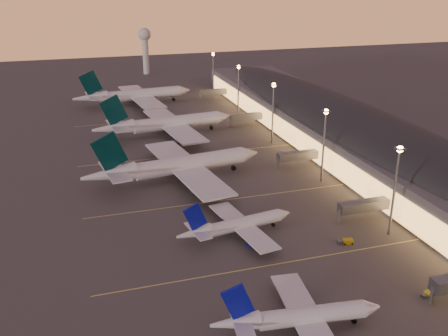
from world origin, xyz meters
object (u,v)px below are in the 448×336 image
airliner_wide_near (176,166)px  radar_tower (145,43)px  baggage_tug_c (346,242)px  airliner_wide_far (134,95)px  airliner_wide_mid (165,124)px  baggage_tug_b (428,294)px  airliner_narrow_north (236,225)px  airliner_narrow_south (298,317)px

airliner_wide_near → radar_tower: radar_tower is taller
airliner_wide_near → baggage_tug_c: bearing=-67.1°
airliner_wide_far → baggage_tug_c: airliner_wide_far is taller
airliner_wide_mid → baggage_tug_b: (33.13, -136.19, -4.83)m
radar_tower → airliner_narrow_north: bearing=-93.4°
airliner_wide_near → airliner_wide_far: size_ratio=0.99×
airliner_narrow_north → radar_tower: 249.24m
airliner_narrow_south → airliner_narrow_north: bearing=95.5°
airliner_wide_mid → baggage_tug_b: 140.24m
airliner_wide_mid → baggage_tug_c: airliner_wide_mid is taller
airliner_narrow_north → baggage_tug_c: size_ratio=8.01×
airliner_narrow_north → radar_tower: bearing=77.7°
baggage_tug_c → baggage_tug_b: bearing=-65.1°
airliner_narrow_south → baggage_tug_b: bearing=10.1°
airliner_narrow_south → airliner_wide_mid: size_ratio=0.55×
airliner_wide_far → baggage_tug_c: size_ratio=15.07×
airliner_narrow_south → baggage_tug_c: bearing=52.2°
airliner_wide_mid → radar_tower: (15.54, 150.99, 16.57)m
airliner_wide_mid → airliner_narrow_south: bearing=-97.0°
airliner_narrow_north → airliner_wide_near: bearing=90.5°
airliner_narrow_south → airliner_narrow_north: airliner_narrow_south is taller
airliner_narrow_south → airliner_wide_far: bearing=98.2°
baggage_tug_c → airliner_wide_far: bearing=113.8°
airliner_wide_far → radar_tower: size_ratio=2.02×
radar_tower → airliner_narrow_south: bearing=-93.1°
radar_tower → baggage_tug_c: (11.96, -260.98, -21.32)m
airliner_narrow_south → airliner_wide_mid: airliner_wide_mid is taller
airliner_narrow_north → radar_tower: size_ratio=1.07×
airliner_wide_near → baggage_tug_c: size_ratio=14.89×
airliner_narrow_north → airliner_wide_near: airliner_wide_near is taller
airliner_wide_far → baggage_tug_c: 173.50m
airliner_narrow_north → baggage_tug_b: (32.43, -39.09, -2.75)m
airliner_narrow_north → baggage_tug_b: airliner_narrow_north is taller
airliner_narrow_north → airliner_wide_mid: bearing=81.5°
airliner_wide_mid → airliner_wide_far: size_ratio=0.98×
airliner_wide_mid → airliner_wide_far: airliner_wide_far is taller
airliner_narrow_north → airliner_wide_far: bearing=83.4°
airliner_narrow_north → baggage_tug_b: bearing=-59.2°
airliner_wide_far → radar_tower: radar_tower is taller
airliner_narrow_north → radar_tower: (14.85, 248.09, 18.66)m
airliner_narrow_north → airliner_wide_mid: airliner_wide_mid is taller
airliner_wide_mid → baggage_tug_b: airliner_wide_mid is taller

